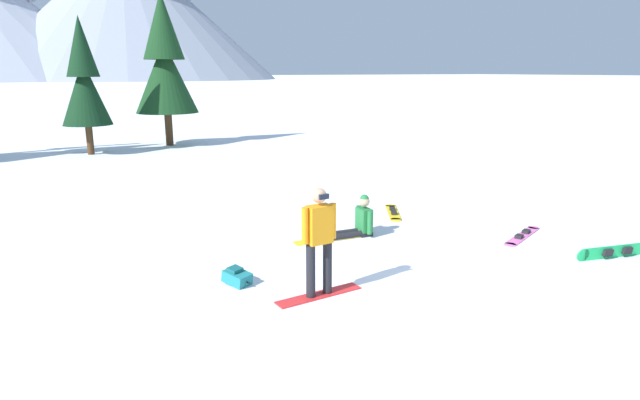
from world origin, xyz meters
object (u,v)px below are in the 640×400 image
loose_snowboard_far_spare (393,212)px  loose_snowboard_near_right (523,235)px  snowboarder_midground (357,222)px  snowboarder_foreground (319,240)px  pine_tree_short (165,63)px  backpack_teal (237,277)px  pine_tree_broad (84,80)px  loose_snowboard_near_left (616,251)px

loose_snowboard_far_spare → loose_snowboard_near_right: bearing=-66.8°
snowboarder_midground → loose_snowboard_near_right: bearing=-29.4°
snowboarder_foreground → pine_tree_short: bearing=83.2°
backpack_teal → pine_tree_broad: size_ratio=0.10×
pine_tree_short → backpack_teal: bearing=-100.3°
loose_snowboard_near_right → pine_tree_broad: pine_tree_broad is taller
snowboarder_midground → pine_tree_broad: size_ratio=0.31×
snowboarder_midground → loose_snowboard_near_left: size_ratio=1.01×
snowboarder_foreground → loose_snowboard_near_right: 5.64m
snowboarder_midground → loose_snowboard_near_left: snowboarder_midground is taller
loose_snowboard_near_left → loose_snowboard_far_spare: size_ratio=1.11×
loose_snowboard_near_right → pine_tree_short: size_ratio=0.25×
loose_snowboard_far_spare → backpack_teal: bearing=-153.7°
pine_tree_broad → snowboarder_foreground: bearing=-85.5°
loose_snowboard_near_right → pine_tree_short: 19.57m
snowboarder_foreground → backpack_teal: (-1.01, 1.11, -0.82)m
backpack_teal → pine_tree_short: (3.35, 18.46, 3.79)m
pine_tree_broad → backpack_teal: bearing=-88.6°
loose_snowboard_near_left → loose_snowboard_far_spare: 5.22m
pine_tree_short → snowboarder_midground: bearing=-90.1°
loose_snowboard_far_spare → loose_snowboard_near_right: 3.31m
backpack_teal → pine_tree_broad: 17.40m
loose_snowboard_near_right → pine_tree_broad: bearing=111.6°
snowboarder_foreground → loose_snowboard_near_right: snowboarder_foreground is taller
loose_snowboard_near_right → pine_tree_broad: 19.16m
snowboarder_midground → backpack_teal: (-3.32, -1.36, -0.18)m
loose_snowboard_near_left → loose_snowboard_near_right: size_ratio=1.00×
pine_tree_short → loose_snowboard_near_left: bearing=-80.1°
snowboarder_foreground → loose_snowboard_near_left: 6.16m
loose_snowboard_far_spare → loose_snowboard_near_right: (1.31, -3.04, 0.00)m
loose_snowboard_near_right → pine_tree_broad: (-6.95, 17.58, 3.16)m
loose_snowboard_near_left → backpack_teal: backpack_teal is taller
loose_snowboard_near_left → pine_tree_broad: size_ratio=0.31×
loose_snowboard_near_right → backpack_teal: backpack_teal is taller
snowboarder_foreground → pine_tree_short: (2.35, 19.57, 2.97)m
backpack_teal → pine_tree_short: pine_tree_short is taller
loose_snowboard_near_left → loose_snowboard_near_right: loose_snowboard_near_left is taller
snowboarder_foreground → snowboarder_midground: snowboarder_foreground is taller
backpack_teal → snowboarder_foreground: bearing=-47.7°
snowboarder_foreground → loose_snowboard_far_spare: size_ratio=1.12×
snowboarder_foreground → loose_snowboard_near_left: size_ratio=1.00×
snowboarder_midground → pine_tree_broad: (-3.73, 15.76, 2.87)m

